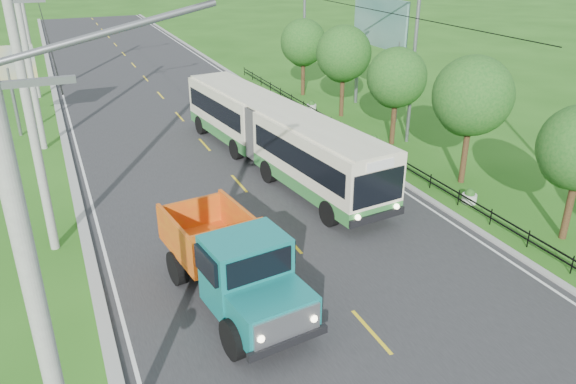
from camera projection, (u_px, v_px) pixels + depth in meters
ground at (371, 332)px, 16.54m from camera, size 240.00×240.00×0.00m
road at (195, 135)px, 33.27m from camera, size 14.00×120.00×0.02m
curb_left at (67, 150)px, 30.63m from camera, size 0.40×120.00×0.15m
curb_right at (305, 120)px, 35.84m from camera, size 0.30×120.00×0.10m
edge_line_left at (77, 150)px, 30.85m from camera, size 0.12×120.00×0.00m
edge_line_right at (297, 121)px, 35.67m from camera, size 0.12×120.00×0.00m
centre_dash at (371, 331)px, 16.53m from camera, size 0.12×2.20×0.00m
railing_right at (364, 143)px, 31.03m from camera, size 0.04×40.00×0.60m
pole_nearest at (45, 323)px, 9.02m from camera, size 3.51×0.44×10.00m
pole_near at (31, 117)px, 18.98m from camera, size 3.51×0.32×10.00m
pole_mid at (28, 55)px, 29.02m from camera, size 3.51×0.32×10.00m
pole_far at (26, 26)px, 39.05m from camera, size 3.51×0.32×10.00m
tree_third at (471, 99)px, 25.29m from camera, size 3.60×3.62×6.00m
tree_fourth at (396, 80)px, 30.47m from camera, size 3.24×3.31×5.40m
tree_fifth at (343, 56)px, 35.38m from camera, size 3.48×3.52×5.80m
tree_back at (303, 44)px, 40.48m from camera, size 3.30×3.36×5.50m
streetlight_mid at (412, 55)px, 30.09m from camera, size 3.02×0.20×9.07m
streetlight_far at (302, 23)px, 41.80m from camera, size 3.02×0.20×9.07m
planter_near at (469, 197)px, 24.56m from camera, size 0.64×0.64×0.67m
planter_mid at (374, 142)px, 31.25m from camera, size 0.64×0.64×0.67m
planter_far at (312, 106)px, 37.94m from camera, size 0.64×0.64×0.67m
billboard_left at (8, 70)px, 31.58m from camera, size 3.00×0.20×5.20m
billboard_right at (379, 30)px, 35.53m from camera, size 0.24×6.00×7.30m
bus at (275, 132)px, 27.73m from camera, size 4.53×16.55×3.16m
dump_truck at (233, 260)px, 17.26m from camera, size 3.33×6.86×2.77m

